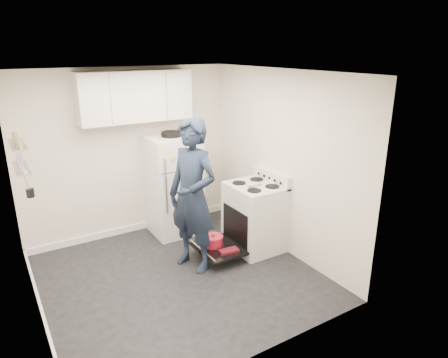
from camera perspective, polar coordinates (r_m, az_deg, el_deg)
room at (r=4.70m, az=-7.49°, el=-1.07°), size 3.21×3.21×2.51m
electric_range at (r=5.68m, az=4.29°, el=-5.49°), size 0.66×0.76×1.10m
open_oven_door at (r=5.53m, az=-1.12°, el=-9.41°), size 0.55×0.70×0.22m
refrigerator at (r=6.12m, az=-7.23°, el=-0.82°), size 0.72×0.74×1.58m
upper_cabinets at (r=5.83m, az=-12.53°, el=11.46°), size 1.60×0.33×0.70m
wall_shelf_rack at (r=4.66m, az=-27.13°, el=2.87°), size 0.14×0.60×0.61m
person at (r=5.01m, az=-4.51°, el=-2.46°), size 0.70×0.84×1.97m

